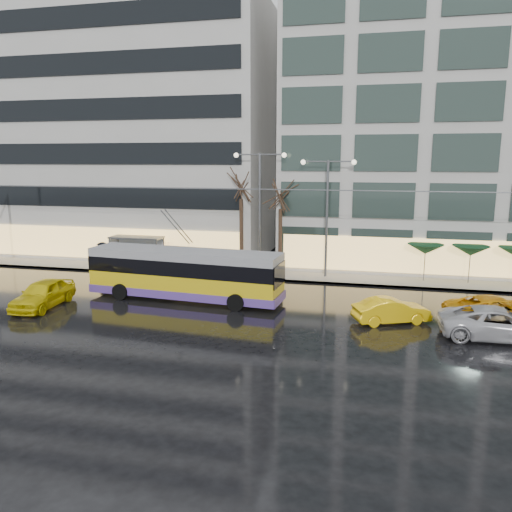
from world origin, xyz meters
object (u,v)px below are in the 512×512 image
(taxi_a, at_px, (43,294))
(trolleybus, at_px, (185,276))
(bus_shelter, at_px, (133,245))
(street_lamp_near, at_px, (260,196))

(taxi_a, bearing_deg, trolleybus, 20.54)
(trolleybus, distance_m, bus_shelter, 10.60)
(bus_shelter, xyz_separation_m, street_lamp_near, (10.38, 0.11, 4.03))
(trolleybus, relative_size, bus_shelter, 2.98)
(street_lamp_near, distance_m, taxi_a, 16.39)
(trolleybus, height_order, street_lamp_near, street_lamp_near)
(trolleybus, bearing_deg, bus_shelter, 133.56)
(street_lamp_near, bearing_deg, bus_shelter, -179.37)
(bus_shelter, xyz_separation_m, taxi_a, (-0.35, -11.14, -1.13))
(street_lamp_near, height_order, taxi_a, street_lamp_near)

